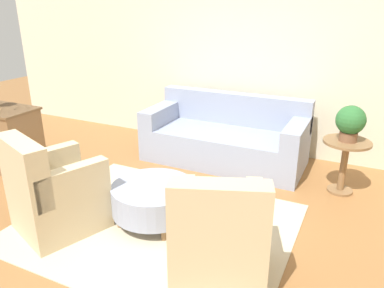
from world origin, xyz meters
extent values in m
plane|color=#996638|center=(0.00, 0.00, 0.00)|extent=(16.00, 16.00, 0.00)
cube|color=beige|center=(0.00, 2.63, 1.40)|extent=(9.13, 0.12, 2.80)
cube|color=beige|center=(0.00, 0.00, 0.01)|extent=(2.73, 2.19, 0.01)
cube|color=#8E99B2|center=(0.02, 1.88, 0.24)|extent=(2.27, 1.00, 0.47)
cube|color=#8E99B2|center=(0.02, 2.28, 0.70)|extent=(2.27, 0.20, 0.46)
cube|color=#8E99B2|center=(-0.99, 1.86, 0.60)|extent=(0.24, 0.96, 0.25)
cube|color=#8E99B2|center=(1.03, 1.86, 0.60)|extent=(0.24, 0.96, 0.25)
cube|color=olive|center=(0.02, 1.41, 0.03)|extent=(2.04, 0.05, 0.06)
cube|color=#C6B289|center=(-0.87, -0.44, 0.23)|extent=(0.96, 0.99, 0.43)
cube|color=#C6B289|center=(-0.97, -0.71, 0.73)|extent=(0.75, 0.44, 0.59)
cube|color=#C6B289|center=(-0.58, -0.52, 0.60)|extent=(0.39, 0.74, 0.32)
cube|color=#C6B289|center=(-1.13, -0.31, 0.60)|extent=(0.39, 0.74, 0.32)
cube|color=olive|center=(-0.74, -0.10, 0.04)|extent=(0.63, 0.28, 0.06)
cube|color=#C6B289|center=(0.87, -0.44, 0.23)|extent=(0.96, 0.99, 0.43)
cube|color=#C6B289|center=(0.97, -0.71, 0.73)|extent=(0.75, 0.44, 0.59)
cube|color=#C6B289|center=(1.13, -0.31, 0.60)|extent=(0.39, 0.74, 0.32)
cube|color=#C6B289|center=(0.58, -0.52, 0.60)|extent=(0.39, 0.74, 0.32)
cube|color=olive|center=(0.74, -0.10, 0.04)|extent=(0.63, 0.28, 0.06)
cylinder|color=#8E99B2|center=(-0.06, 0.07, 0.28)|extent=(0.87, 0.87, 0.29)
cylinder|color=olive|center=(-0.32, -0.19, 0.07)|extent=(0.05, 0.05, 0.12)
cylinder|color=olive|center=(0.20, -0.19, 0.07)|extent=(0.05, 0.05, 0.12)
cylinder|color=olive|center=(-0.32, 0.33, 0.07)|extent=(0.05, 0.05, 0.12)
cylinder|color=olive|center=(0.20, 0.33, 0.07)|extent=(0.05, 0.05, 0.12)
cylinder|color=olive|center=(1.65, 1.64, 0.65)|extent=(0.55, 0.55, 0.03)
cylinder|color=olive|center=(1.65, 1.64, 0.32)|extent=(0.08, 0.08, 0.64)
cylinder|color=olive|center=(1.65, 1.64, 0.01)|extent=(0.30, 0.30, 0.03)
cube|color=olive|center=(-2.72, 0.39, 0.43)|extent=(1.08, 0.54, 0.86)
cylinder|color=brown|center=(1.65, 1.64, 0.72)|extent=(0.20, 0.20, 0.11)
sphere|color=#2D6B33|center=(1.65, 1.64, 0.92)|extent=(0.34, 0.34, 0.34)
camera|label=1|loc=(1.79, -2.86, 2.19)|focal=35.00mm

